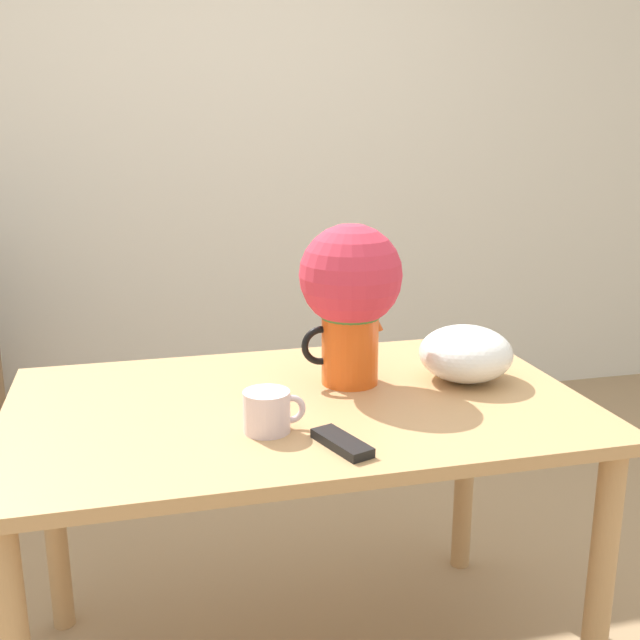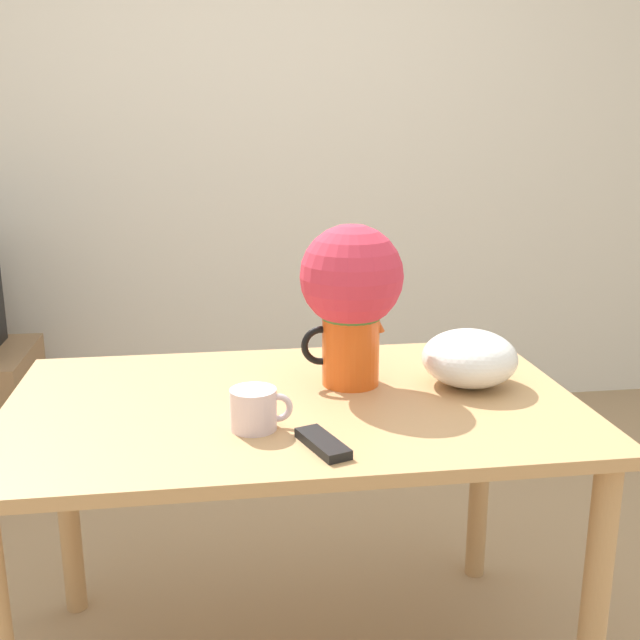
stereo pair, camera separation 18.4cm
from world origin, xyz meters
TOP-DOWN VIEW (x-y plane):
  - wall_back at (0.00, 1.92)m, footprint 8.00×0.05m
  - table at (-0.04, 0.01)m, footprint 1.36×0.83m
  - flower_vase at (0.12, 0.10)m, footprint 0.26×0.26m
  - coffee_mug at (-0.14, -0.15)m, footprint 0.14×0.10m
  - white_bowl at (0.41, 0.05)m, footprint 0.24×0.24m
  - remote_control at (-0.01, -0.27)m, footprint 0.10×0.16m

SIDE VIEW (x-z plane):
  - table at x=-0.04m, z-range 0.28..1.04m
  - remote_control at x=-0.01m, z-range 0.76..0.78m
  - coffee_mug at x=-0.14m, z-range 0.76..0.85m
  - white_bowl at x=0.41m, z-range 0.76..0.90m
  - flower_vase at x=0.12m, z-range 0.80..1.21m
  - wall_back at x=0.00m, z-range 0.00..2.60m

